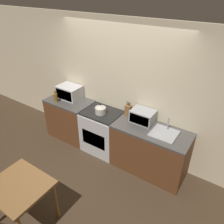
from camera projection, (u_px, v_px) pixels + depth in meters
ground_plane at (87, 174)px, 4.04m from camera, size 16.00×16.00×0.00m
wall_back at (120, 89)px, 4.16m from camera, size 10.00×0.06×2.60m
counter_left_run at (71, 118)px, 4.86m from camera, size 0.98×0.62×0.90m
counter_right_run at (150, 150)px, 3.94m from camera, size 1.35×0.62×0.90m
stove_range at (103, 131)px, 4.44m from camera, size 0.75×0.62×0.90m
kettle at (100, 109)px, 4.13m from camera, size 0.21×0.21×0.22m
microwave at (70, 92)px, 4.66m from camera, size 0.49×0.36×0.27m
bottle at (56, 97)px, 4.54m from camera, size 0.08×0.08×0.25m
knife_block at (128, 111)px, 4.04m from camera, size 0.12×0.08×0.29m
toaster_oven at (143, 116)px, 3.87m from camera, size 0.42×0.30×0.23m
sink_basin at (164, 133)px, 3.60m from camera, size 0.42×0.41×0.24m
dining_table at (20, 190)px, 2.96m from camera, size 0.79×0.69×0.74m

